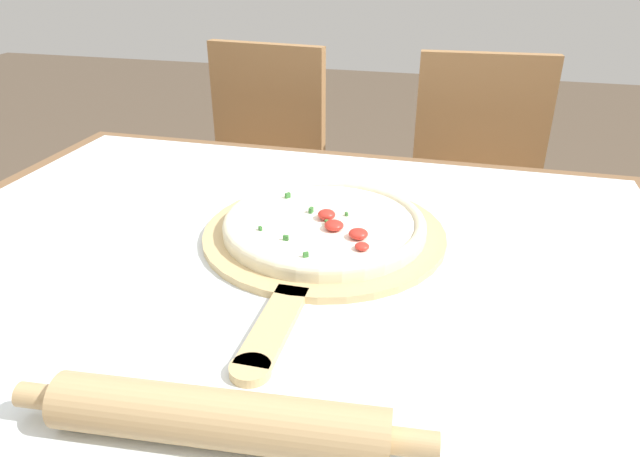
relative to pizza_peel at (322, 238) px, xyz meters
name	(u,v)px	position (x,y,z in m)	size (l,w,h in m)	color
dining_table	(282,300)	(-0.06, -0.05, -0.11)	(1.33, 1.01, 0.72)	brown
towel_cloth	(280,251)	(-0.06, -0.05, -0.01)	(1.25, 0.93, 0.00)	silver
pizza_peel	(322,238)	(0.00, 0.00, 0.00)	(0.41, 0.58, 0.01)	tan
pizza	(325,223)	(0.00, 0.02, 0.02)	(0.34, 0.34, 0.04)	beige
rolling_pin	(218,419)	(0.01, -0.44, 0.02)	(0.43, 0.09, 0.06)	tan
chair_left	(258,171)	(-0.41, 0.78, -0.21)	(0.44, 0.44, 0.90)	#A37547
chair_right	(476,191)	(0.27, 0.78, -0.21)	(0.42, 0.42, 0.90)	#A37547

